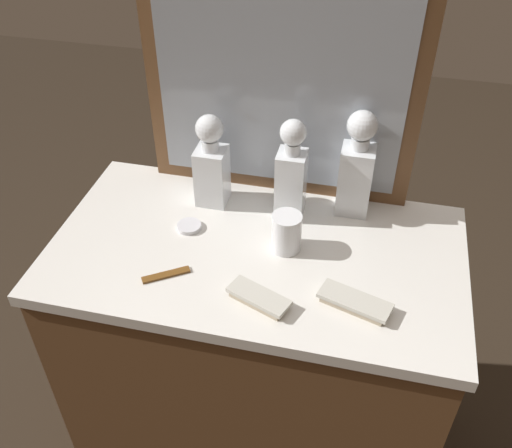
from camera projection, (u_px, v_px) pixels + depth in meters
ground_plane at (256, 427)px, 1.97m from camera, size 6.00×6.00×0.00m
dresser at (256, 352)px, 1.70m from camera, size 1.04×0.58×0.83m
dresser_mirror at (280, 80)px, 1.43m from camera, size 0.72×0.03×0.66m
crystal_decanter_front at (291, 179)px, 1.48m from camera, size 0.07×0.07×0.29m
crystal_decanter_center at (356, 173)px, 1.49m from camera, size 0.09×0.09×0.30m
crystal_decanter_rear at (212, 169)px, 1.53m from camera, size 0.08×0.08×0.26m
crystal_tumbler_left at (286, 234)px, 1.41m from camera, size 0.08×0.08×0.10m
silver_brush_left at (355, 302)px, 1.28m from camera, size 0.17×0.11×0.02m
silver_brush_center at (259, 298)px, 1.29m from camera, size 0.16×0.11×0.02m
porcelain_dish at (189, 226)px, 1.50m from camera, size 0.06×0.06×0.01m
tortoiseshell_comb at (166, 275)px, 1.36m from camera, size 0.11×0.08×0.01m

